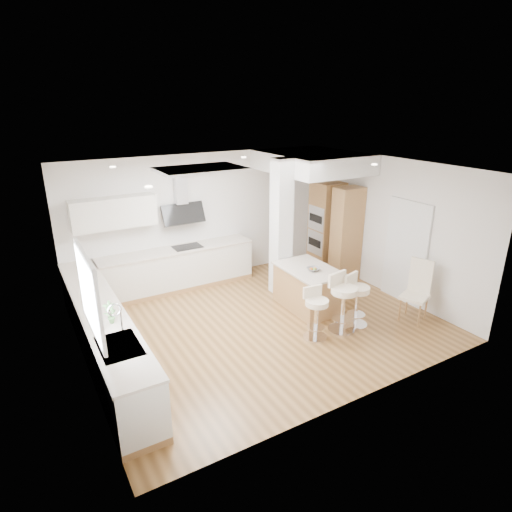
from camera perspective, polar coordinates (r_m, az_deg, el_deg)
ground at (r=7.94m, az=0.60°, el=-8.85°), size 6.00×6.00×0.00m
ceiling at (r=7.94m, az=0.60°, el=-8.85°), size 6.00×5.00×0.02m
wall_back at (r=9.50m, az=-7.16°, el=5.06°), size 6.00×0.04×2.80m
wall_left at (r=6.46m, az=-22.89°, el=-3.81°), size 0.04×5.00×2.80m
wall_right at (r=9.20m, az=16.92°, el=3.83°), size 0.04×5.00×2.80m
skylight at (r=7.20m, az=-7.36°, el=11.38°), size 4.10×2.10×0.06m
window_left at (r=5.53m, az=-21.45°, el=-4.29°), size 0.06×1.28×1.07m
doorway_right at (r=8.92m, az=19.32°, el=0.36°), size 0.05×1.00×2.10m
counter_left at (r=7.10m, az=-19.74°, el=-9.66°), size 0.63×4.50×1.35m
counter_back at (r=9.16m, az=-11.53°, el=-0.41°), size 3.62×0.63×2.50m
pillar at (r=8.66m, az=3.38°, el=3.70°), size 0.35×0.35×2.80m
soffit at (r=9.37m, az=7.46°, el=12.33°), size 1.78×2.20×0.40m
oven_column at (r=9.92m, az=10.31°, el=3.44°), size 0.63×1.21×2.10m
peninsula at (r=8.38m, az=6.97°, el=-4.20°), size 0.91×1.36×0.88m
bar_stool_a at (r=7.31m, az=7.98°, el=-7.21°), size 0.44×0.44×0.91m
bar_stool_b at (r=7.57m, az=11.46°, el=-5.73°), size 0.54×0.54×1.06m
bar_stool_c at (r=7.83m, az=13.22°, el=-5.41°), size 0.53×0.53×0.96m
dining_chair at (r=8.37m, az=20.73°, el=-4.00°), size 0.57×0.57×1.14m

